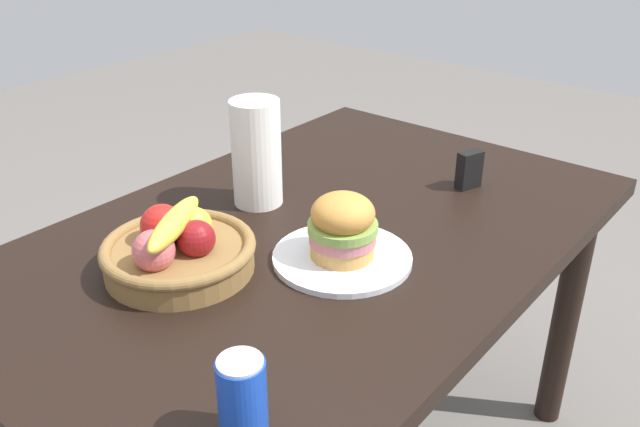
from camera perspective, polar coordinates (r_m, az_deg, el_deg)
dining_table at (r=1.47m, az=-0.51°, el=-4.85°), size 1.40×0.90×0.75m
plate at (r=1.31m, az=1.88°, el=-3.73°), size 0.27×0.27×0.01m
sandwich at (r=1.28m, az=1.93°, el=-1.07°), size 0.13×0.13×0.13m
soda_can at (r=0.91m, az=-6.58°, el=-15.32°), size 0.07×0.07×0.13m
fruit_basket at (r=1.29m, az=-11.93°, el=-2.92°), size 0.29×0.29×0.14m
paper_towel_roll at (r=1.50m, az=-5.39°, el=5.11°), size 0.11×0.11×0.24m
napkin_holder at (r=1.63m, az=12.50°, el=3.63°), size 0.07×0.05×0.09m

